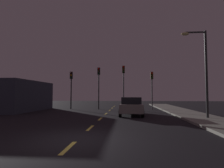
{
  "coord_description": "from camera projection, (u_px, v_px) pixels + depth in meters",
  "views": [
    {
      "loc": [
        1.99,
        -7.53,
        1.8
      ],
      "look_at": [
        0.24,
        14.53,
        3.07
      ],
      "focal_mm": 30.05,
      "sensor_mm": 36.0,
      "label": 1
    }
  ],
  "objects": [
    {
      "name": "ground_plane",
      "position": [
        101.0,
        118.0,
        14.51
      ],
      "size": [
        80.0,
        80.0,
        0.0
      ],
      "primitive_type": "plane",
      "color": "black"
    },
    {
      "name": "traffic_signal_center_left",
      "position": [
        99.0,
        80.0,
        23.31
      ],
      "size": [
        0.32,
        0.38,
        5.19
      ],
      "color": "#2D2D30",
      "rests_on": "ground_plane"
    },
    {
      "name": "traffic_signal_center_right",
      "position": [
        124.0,
        79.0,
        23.07
      ],
      "size": [
        0.32,
        0.38,
        5.38
      ],
      "color": "#4C4C51",
      "rests_on": "ground_plane"
    },
    {
      "name": "storefront_left",
      "position": [
        15.0,
        96.0,
        21.19
      ],
      "size": [
        5.23,
        8.58,
        3.33
      ],
      "primitive_type": "cube",
      "color": "#333847",
      "rests_on": "ground_plane"
    },
    {
      "name": "traffic_signal_far_right",
      "position": [
        152.0,
        83.0,
        22.77
      ],
      "size": [
        0.32,
        0.38,
        4.59
      ],
      "color": "#4C4C51",
      "rests_on": "ground_plane"
    },
    {
      "name": "street_lamp_right",
      "position": [
        202.0,
        65.0,
        13.75
      ],
      "size": [
        1.83,
        0.36,
        6.54
      ],
      "color": "#2D2D30",
      "rests_on": "ground_plane"
    },
    {
      "name": "lane_stripe_third",
      "position": [
        100.0,
        119.0,
        13.91
      ],
      "size": [
        0.16,
        1.6,
        0.01
      ],
      "primitive_type": "cube",
      "color": "#EACC4C",
      "rests_on": "ground_plane"
    },
    {
      "name": "traffic_signal_far_left",
      "position": [
        71.0,
        83.0,
        23.57
      ],
      "size": [
        0.32,
        0.38,
        4.7
      ],
      "color": "black",
      "rests_on": "ground_plane"
    },
    {
      "name": "lane_stripe_second",
      "position": [
        90.0,
        128.0,
        10.13
      ],
      "size": [
        0.16,
        1.6,
        0.01
      ],
      "primitive_type": "cube",
      "color": "#EACC4C",
      "rests_on": "ground_plane"
    },
    {
      "name": "lane_stripe_seventh",
      "position": [
        114.0,
        106.0,
        29.04
      ],
      "size": [
        0.16,
        1.6,
        0.01
      ],
      "primitive_type": "cube",
      "color": "#EACC4C",
      "rests_on": "ground_plane"
    },
    {
      "name": "car_stopped_ahead",
      "position": [
        131.0,
        106.0,
        16.58
      ],
      "size": [
        2.1,
        4.63,
        1.58
      ],
      "color": "gray",
      "rests_on": "ground_plane"
    },
    {
      "name": "lane_stripe_fifth",
      "position": [
        110.0,
        110.0,
        21.48
      ],
      "size": [
        0.16,
        1.6,
        0.01
      ],
      "primitive_type": "cube",
      "color": "#EACC4C",
      "rests_on": "ground_plane"
    },
    {
      "name": "lane_stripe_fourth",
      "position": [
        106.0,
        114.0,
        17.7
      ],
      "size": [
        0.16,
        1.6,
        0.01
      ],
      "primitive_type": "cube",
      "color": "#EACC4C",
      "rests_on": "ground_plane"
    },
    {
      "name": "lane_stripe_sixth",
      "position": [
        112.0,
        108.0,
        25.26
      ],
      "size": [
        0.16,
        1.6,
        0.01
      ],
      "primitive_type": "cube",
      "color": "#EACC4C",
      "rests_on": "ground_plane"
    },
    {
      "name": "lane_stripe_nearest",
      "position": [
        68.0,
        148.0,
        6.35
      ],
      "size": [
        0.16,
        1.6,
        0.01
      ],
      "primitive_type": "cube",
      "color": "#EACC4C",
      "rests_on": "ground_plane"
    },
    {
      "name": "sidewalk_curb_right",
      "position": [
        201.0,
        118.0,
        13.92
      ],
      "size": [
        3.0,
        40.0,
        0.15
      ],
      "primitive_type": "cube",
      "color": "gray",
      "rests_on": "ground_plane"
    }
  ]
}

